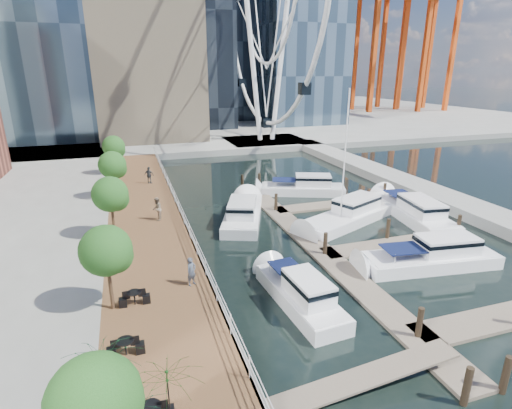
{
  "coord_description": "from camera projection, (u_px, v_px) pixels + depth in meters",
  "views": [
    {
      "loc": [
        -9.88,
        -15.46,
        12.77
      ],
      "look_at": [
        -0.88,
        12.19,
        3.0
      ],
      "focal_mm": 28.0,
      "sensor_mm": 36.0,
      "label": 1
    }
  ],
  "objects": [
    {
      "name": "pedestrian_near",
      "position": [
        191.0,
        271.0,
        22.85
      ],
      "size": [
        0.74,
        0.69,
        1.71
      ],
      "primitive_type": "imported",
      "rotation": [
        0.0,
        0.0,
        0.6
      ],
      "color": "#474F5E",
      "rests_on": "boardwalk"
    },
    {
      "name": "yacht_foreground",
      "position": [
        429.0,
        266.0,
        27.41
      ],
      "size": [
        10.5,
        4.0,
        2.15
      ],
      "primitive_type": null,
      "rotation": [
        0.0,
        0.0,
        1.45
      ],
      "color": "white",
      "rests_on": "ground"
    },
    {
      "name": "pedestrian_mid",
      "position": [
        157.0,
        209.0,
        32.76
      ],
      "size": [
        0.95,
        1.1,
        1.96
      ],
      "primitive_type": "imported",
      "rotation": [
        0.0,
        0.0,
        -1.82
      ],
      "color": "gray",
      "rests_on": "boardwalk"
    },
    {
      "name": "cafe_tables",
      "position": [
        137.0,
        377.0,
        15.61
      ],
      "size": [
        2.5,
        13.7,
        0.74
      ],
      "color": "black",
      "rests_on": "ground"
    },
    {
      "name": "seawall",
      "position": [
        186.0,
        229.0,
        32.51
      ],
      "size": [
        0.25,
        60.0,
        1.0
      ],
      "primitive_type": "cube",
      "color": "#595954",
      "rests_on": "ground"
    },
    {
      "name": "cafe_seating",
      "position": [
        130.0,
        400.0,
        13.42
      ],
      "size": [
        4.94,
        5.52,
        2.69
      ],
      "color": "#103E11",
      "rests_on": "ground"
    },
    {
      "name": "port_cranes",
      "position": [
        386.0,
        45.0,
        120.61
      ],
      "size": [
        40.0,
        52.0,
        38.0
      ],
      "color": "#D84C14",
      "rests_on": "ground"
    },
    {
      "name": "pedestrian_far",
      "position": [
        149.0,
        175.0,
        43.6
      ],
      "size": [
        1.16,
        0.95,
        1.85
      ],
      "primitive_type": "imported",
      "rotation": [
        0.0,
        0.0,
        2.6
      ],
      "color": "#2E333A",
      "rests_on": "boardwalk"
    },
    {
      "name": "ground",
      "position": [
        344.0,
        327.0,
        20.9
      ],
      "size": [
        520.0,
        520.0,
        0.0
      ],
      "primitive_type": "plane",
      "color": "black",
      "rests_on": "ground"
    },
    {
      "name": "street_trees",
      "position": [
        110.0,
        194.0,
        28.81
      ],
      "size": [
        2.6,
        42.6,
        4.6
      ],
      "color": "#3F2B1C",
      "rests_on": "ground"
    },
    {
      "name": "floating_docks",
      "position": [
        369.0,
        231.0,
        32.08
      ],
      "size": [
        16.0,
        34.0,
        2.6
      ],
      "color": "#6D6051",
      "rests_on": "ground"
    },
    {
      "name": "pier",
      "position": [
        266.0,
        143.0,
        71.72
      ],
      "size": [
        14.0,
        12.0,
        1.0
      ],
      "primitive_type": "cube",
      "color": "gray",
      "rests_on": "ground"
    },
    {
      "name": "boardwalk",
      "position": [
        148.0,
        234.0,
        31.63
      ],
      "size": [
        6.0,
        60.0,
        1.0
      ],
      "primitive_type": "cube",
      "color": "brown",
      "rests_on": "ground"
    },
    {
      "name": "breakwater",
      "position": [
        412.0,
        186.0,
        44.64
      ],
      "size": [
        4.0,
        60.0,
        1.0
      ],
      "primitive_type": "cube",
      "color": "gray",
      "rests_on": "ground"
    },
    {
      "name": "moored_yachts",
      "position": [
        346.0,
        229.0,
        33.97
      ],
      "size": [
        20.41,
        36.03,
        11.5
      ],
      "color": "white",
      "rests_on": "ground"
    },
    {
      "name": "railing",
      "position": [
        184.0,
        218.0,
        32.15
      ],
      "size": [
        0.1,
        60.0,
        1.05
      ],
      "primitive_type": null,
      "color": "white",
      "rests_on": "boardwalk"
    },
    {
      "name": "land_far",
      "position": [
        161.0,
        116.0,
        112.68
      ],
      "size": [
        200.0,
        114.0,
        1.0
      ],
      "primitive_type": "cube",
      "color": "gray",
      "rests_on": "ground"
    }
  ]
}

